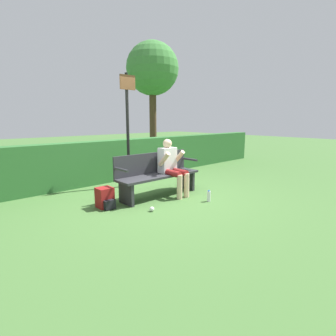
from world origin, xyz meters
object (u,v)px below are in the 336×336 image
object	(u,v)px
person_seated	(171,165)
backpack	(105,198)
signpost	(128,122)
tree	(152,70)
park_bench	(157,174)
water_bottle	(209,196)

from	to	relation	value
person_seated	backpack	xyz separation A→B (m)	(-1.46, 0.19, -0.47)
signpost	tree	size ratio (longest dim) A/B	0.60
person_seated	tree	bearing A→B (deg)	55.58
backpack	tree	world-z (taller)	tree
person_seated	signpost	distance (m)	1.49
signpost	tree	xyz separation A→B (m)	(2.92, 2.68, 1.83)
park_bench	person_seated	xyz separation A→B (m)	(0.27, -0.14, 0.18)
park_bench	water_bottle	bearing A→B (deg)	-64.41
park_bench	person_seated	size ratio (longest dim) A/B	1.60
signpost	park_bench	bearing A→B (deg)	-89.74
person_seated	backpack	world-z (taller)	person_seated
person_seated	park_bench	bearing A→B (deg)	151.72
backpack	signpost	size ratio (longest dim) A/B	0.14
backpack	tree	bearing A→B (deg)	41.83
signpost	tree	distance (m)	4.36
backpack	water_bottle	world-z (taller)	backpack
person_seated	signpost	xyz separation A→B (m)	(-0.27, 1.18, 0.86)
person_seated	water_bottle	distance (m)	1.03
tree	person_seated	bearing A→B (deg)	-124.42
park_bench	water_bottle	xyz separation A→B (m)	(0.48, -0.99, -0.36)
signpost	water_bottle	bearing A→B (deg)	-76.72
park_bench	tree	size ratio (longest dim) A/B	0.43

